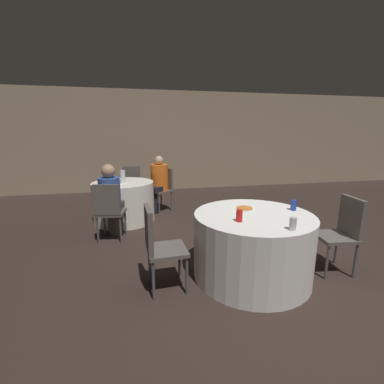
# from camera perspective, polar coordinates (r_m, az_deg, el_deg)

# --- Properties ---
(ground_plane) EXTENTS (16.00, 16.00, 0.00)m
(ground_plane) POSITION_cam_1_polar(r_m,az_deg,el_deg) (3.42, 15.09, -16.04)
(ground_plane) COLOR #332621
(wall_back) EXTENTS (16.00, 0.06, 2.80)m
(wall_back) POSITION_cam_1_polar(r_m,az_deg,el_deg) (7.66, -0.96, 11.18)
(wall_back) COLOR gray
(wall_back) RESTS_ON ground_plane
(table_near) EXTENTS (1.34, 1.34, 0.75)m
(table_near) POSITION_cam_1_polar(r_m,az_deg,el_deg) (3.09, 13.20, -11.41)
(table_near) COLOR white
(table_near) RESTS_ON ground_plane
(table_far) EXTENTS (1.12, 1.12, 0.75)m
(table_far) POSITION_cam_1_polar(r_m,az_deg,el_deg) (5.00, -14.91, -2.08)
(table_far) COLOR white
(table_far) RESTS_ON ground_plane
(chair_near_east) EXTENTS (0.45, 0.44, 0.91)m
(chair_near_east) POSITION_cam_1_polar(r_m,az_deg,el_deg) (3.51, 30.53, -6.91)
(chair_near_east) COLOR #59514C
(chair_near_east) RESTS_ON ground_plane
(chair_near_west) EXTENTS (0.43, 0.43, 0.91)m
(chair_near_west) POSITION_cam_1_polar(r_m,az_deg,el_deg) (2.70, -7.63, -10.82)
(chair_near_west) COLOR #59514C
(chair_near_west) RESTS_ON ground_plane
(chair_far_northeast) EXTENTS (0.56, 0.56, 0.91)m
(chair_far_northeast) POSITION_cam_1_polar(r_m,az_deg,el_deg) (5.52, -6.43, 1.50)
(chair_far_northeast) COLOR #59514C
(chair_far_northeast) RESTS_ON ground_plane
(chair_far_north) EXTENTS (0.45, 0.45, 0.91)m
(chair_far_north) POSITION_cam_1_polar(r_m,az_deg,el_deg) (5.90, -13.35, 1.97)
(chair_far_north) COLOR #59514C
(chair_far_north) RESTS_ON ground_plane
(chair_far_south) EXTENTS (0.46, 0.46, 0.91)m
(chair_far_south) POSITION_cam_1_polar(r_m,az_deg,el_deg) (4.05, -17.98, -3.28)
(chair_far_south) COLOR #59514C
(chair_far_south) RESTS_ON ground_plane
(person_orange_shirt) EXTENTS (0.50, 0.48, 1.18)m
(person_orange_shirt) POSITION_cam_1_polar(r_m,az_deg,el_deg) (5.41, -7.70, 1.91)
(person_orange_shirt) COLOR black
(person_orange_shirt) RESTS_ON ground_plane
(person_blue_shirt) EXTENTS (0.35, 0.50, 1.18)m
(person_blue_shirt) POSITION_cam_1_polar(r_m,az_deg,el_deg) (4.19, -17.43, -2.00)
(person_blue_shirt) COLOR #4C4238
(person_blue_shirt) RESTS_ON ground_plane
(pizza_plate_near) EXTENTS (0.23, 0.23, 0.02)m
(pizza_plate_near) POSITION_cam_1_polar(r_m,az_deg,el_deg) (3.13, 11.61, -3.57)
(pizza_plate_near) COLOR white
(pizza_plate_near) RESTS_ON table_near
(soda_can_red) EXTENTS (0.07, 0.07, 0.12)m
(soda_can_red) POSITION_cam_1_polar(r_m,az_deg,el_deg) (2.67, 10.46, -5.21)
(soda_can_red) COLOR red
(soda_can_red) RESTS_ON table_near
(soda_can_blue) EXTENTS (0.07, 0.07, 0.12)m
(soda_can_blue) POSITION_cam_1_polar(r_m,az_deg,el_deg) (3.23, 21.64, -2.74)
(soda_can_blue) COLOR #1E38A5
(soda_can_blue) RESTS_ON table_near
(soda_can_silver) EXTENTS (0.07, 0.07, 0.12)m
(soda_can_silver) POSITION_cam_1_polar(r_m,az_deg,el_deg) (2.58, 21.51, -6.59)
(soda_can_silver) COLOR silver
(soda_can_silver) RESTS_ON table_near
(bottle_far) EXTENTS (0.09, 0.09, 0.24)m
(bottle_far) POSITION_cam_1_polar(r_m,az_deg,el_deg) (4.78, -15.14, 3.27)
(bottle_far) COLOR silver
(bottle_far) RESTS_ON table_far
(cup_far) EXTENTS (0.08, 0.08, 0.10)m
(cup_far) POSITION_cam_1_polar(r_m,az_deg,el_deg) (4.73, -17.63, 2.11)
(cup_far) COLOR white
(cup_far) RESTS_ON table_far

